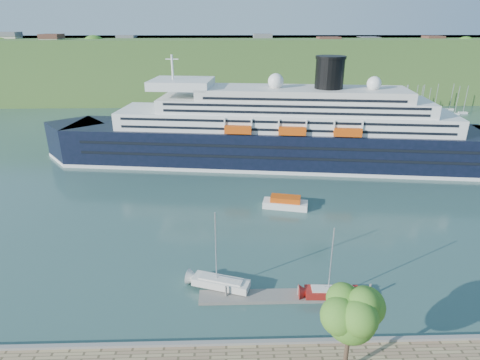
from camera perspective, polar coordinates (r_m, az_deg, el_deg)
name	(u,v)px	position (r m, az deg, el deg)	size (l,w,h in m)	color
ground	(272,349)	(44.09, 4.53, -22.86)	(400.00, 400.00, 0.00)	#294945
far_hillside	(238,67)	(177.15, -0.36, 15.74)	(400.00, 50.00, 24.00)	#365D25
quay_coping	(272,342)	(43.14, 4.61, -21.96)	(220.00, 0.50, 0.30)	slate
cruise_ship	(275,112)	(90.19, 4.97, 9.67)	(107.02, 15.58, 24.03)	black
promenade_tree	(349,328)	(38.51, 15.31, -19.66)	(5.95, 5.95, 9.85)	#2E6B1C
floating_pontoon	(280,296)	(50.12, 5.73, -16.12)	(19.37, 2.37, 0.43)	gray
sailboat_white_near	(220,255)	(48.42, -2.82, -10.57)	(7.78, 2.16, 10.06)	silver
sailboat_red	(335,267)	(48.39, 13.34, -11.89)	(7.07, 1.96, 9.13)	maroon
tender_launch	(285,202)	(71.07, 6.47, -3.14)	(7.87, 2.69, 2.17)	#CA460B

